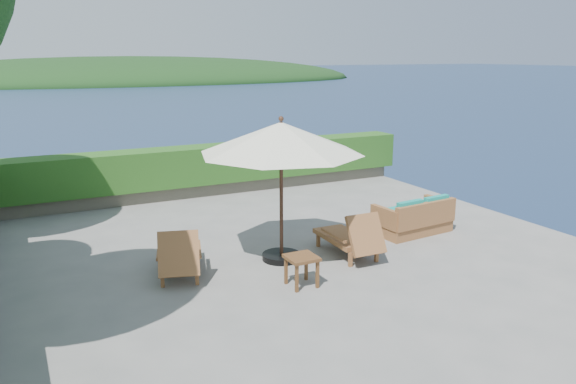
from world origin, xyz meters
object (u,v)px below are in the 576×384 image
side_table (302,261)px  wicker_loveseat (414,219)px  patio_umbrella (281,139)px  lounge_left (179,254)px  lounge_right (351,237)px

side_table → wicker_loveseat: size_ratio=0.30×
patio_umbrella → wicker_loveseat: 3.84m
patio_umbrella → side_table: bearing=-101.0°
lounge_left → wicker_loveseat: size_ratio=1.00×
lounge_left → side_table: size_ratio=3.34×
patio_umbrella → lounge_left: patio_umbrella is taller
lounge_right → side_table: bearing=-150.0°
lounge_right → wicker_loveseat: 2.11m
lounge_left → side_table: (1.70, -1.36, 0.04)m
lounge_left → lounge_right: bearing=7.0°
lounge_left → wicker_loveseat: bearing=17.2°
patio_umbrella → lounge_left: bearing=177.6°
side_table → wicker_loveseat: 3.81m
lounge_left → lounge_right: (3.21, -0.53, 0.00)m
patio_umbrella → wicker_loveseat: (3.28, 0.16, -1.98)m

